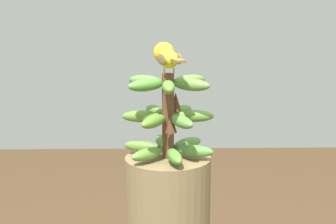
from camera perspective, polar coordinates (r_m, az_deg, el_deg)
banana_bunch at (r=1.62m, az=0.03°, el=-0.44°), size 0.29×0.29×0.27m
perched_bird at (r=1.59m, az=-0.14°, el=6.14°), size 0.21×0.09×0.09m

